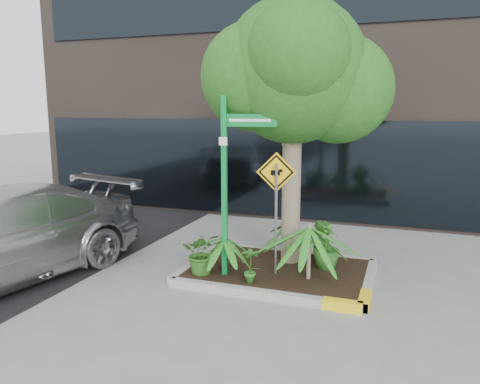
% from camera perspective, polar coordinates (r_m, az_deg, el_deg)
% --- Properties ---
extents(ground, '(80.00, 80.00, 0.00)m').
position_cam_1_polar(ground, '(8.45, 2.78, -10.68)').
color(ground, gray).
rests_on(ground, ground).
extents(planter, '(3.35, 2.36, 0.15)m').
position_cam_1_polar(planter, '(8.60, 4.82, -9.59)').
color(planter, '#9E9E99').
rests_on(planter, ground).
extents(tree, '(3.34, 2.96, 5.01)m').
position_cam_1_polar(tree, '(8.60, 6.56, 14.47)').
color(tree, gray).
rests_on(tree, ground).
extents(palm_front, '(1.09, 1.09, 1.21)m').
position_cam_1_polar(palm_front, '(7.91, 8.48, -4.23)').
color(palm_front, gray).
rests_on(palm_front, ground).
extents(palm_left, '(0.77, 0.77, 0.86)m').
position_cam_1_polar(palm_left, '(8.24, -1.94, -5.46)').
color(palm_left, gray).
rests_on(palm_left, ground).
extents(palm_back, '(0.80, 0.80, 0.89)m').
position_cam_1_polar(palm_back, '(9.16, 6.09, -3.74)').
color(palm_back, gray).
rests_on(palm_back, ground).
extents(shrub_a, '(0.89, 0.89, 0.76)m').
position_cam_1_polar(shrub_a, '(8.23, -4.56, -7.37)').
color(shrub_a, '#2A5E1B').
rests_on(shrub_a, planter).
extents(shrub_b, '(0.60, 0.60, 0.86)m').
position_cam_1_polar(shrub_b, '(8.61, 10.52, -6.37)').
color(shrub_b, '#2A6A1F').
rests_on(shrub_b, planter).
extents(shrub_c, '(0.41, 0.41, 0.63)m').
position_cam_1_polar(shrub_c, '(7.81, 1.31, -8.84)').
color(shrub_c, '#2B6F22').
rests_on(shrub_c, planter).
extents(shrub_d, '(0.60, 0.60, 0.78)m').
position_cam_1_polar(shrub_d, '(9.16, 10.03, -5.57)').
color(shrub_d, '#265919').
rests_on(shrub_d, planter).
extents(street_sign_post, '(1.02, 0.94, 3.22)m').
position_cam_1_polar(street_sign_post, '(7.92, -1.38, 2.78)').
color(street_sign_post, '#0B8334').
rests_on(street_sign_post, ground).
extents(cattle_sign, '(0.65, 0.32, 2.15)m').
position_cam_1_polar(cattle_sign, '(7.80, 4.43, -0.23)').
color(cattle_sign, slate).
rests_on(cattle_sign, ground).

